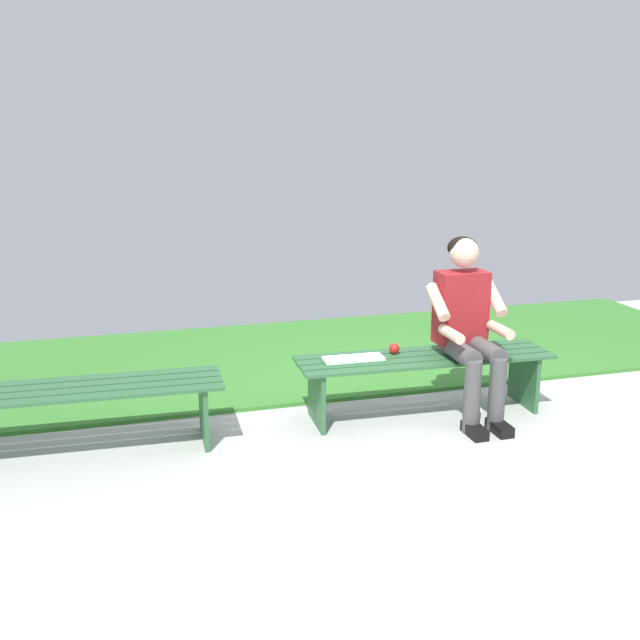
% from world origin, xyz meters
% --- Properties ---
extents(ground_plane, '(10.00, 7.00, 0.04)m').
position_xyz_m(ground_plane, '(1.13, 1.00, -0.02)').
color(ground_plane, '#B2B2AD').
extents(grass_strip, '(9.00, 2.19, 0.03)m').
position_xyz_m(grass_strip, '(1.13, -1.47, 0.01)').
color(grass_strip, '#387A2D').
rests_on(grass_strip, ground).
extents(bench_near, '(1.78, 0.50, 0.42)m').
position_xyz_m(bench_near, '(0.00, 0.00, 0.33)').
color(bench_near, '#2D6038').
rests_on(bench_near, ground).
extents(bench_far, '(1.72, 0.50, 0.42)m').
position_xyz_m(bench_far, '(2.26, 0.00, 0.33)').
color(bench_far, '#2D6038').
rests_on(bench_far, ground).
extents(person_seated, '(0.50, 0.69, 1.23)m').
position_xyz_m(person_seated, '(-0.26, 0.10, 0.67)').
color(person_seated, maroon).
rests_on(person_seated, ground).
extents(apple, '(0.07, 0.07, 0.07)m').
position_xyz_m(apple, '(0.19, -0.10, 0.46)').
color(apple, red).
rests_on(apple, bench_near).
extents(book_open, '(0.42, 0.17, 0.02)m').
position_xyz_m(book_open, '(0.51, -0.03, 0.43)').
color(book_open, white).
rests_on(book_open, bench_near).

